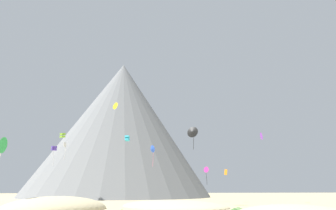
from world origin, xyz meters
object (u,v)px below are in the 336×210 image
kite_green_low (2,145)px  kite_yellow_high (115,106)px  kite_lime_mid (63,135)px  kite_orange_low (226,172)px  rock_massif (119,129)px  kite_blue_low (152,149)px  kite_white_low (65,147)px  kite_black_mid (192,132)px  kite_magenta_low (207,170)px  bush_far_right (238,209)px  kite_violet_mid (262,136)px  kite_cyan_mid (127,138)px  kite_indigo_low (54,148)px

kite_green_low → kite_yellow_high: (15.70, 36.10, 17.30)m
kite_lime_mid → kite_orange_low: size_ratio=1.17×
kite_lime_mid → rock_massif: bearing=112.3°
kite_blue_low → kite_orange_low: (17.73, -7.02, -6.23)m
kite_white_low → kite_black_mid: kite_black_mid is taller
rock_massif → kite_yellow_high: (-0.47, -40.28, -0.99)m
kite_magenta_low → kite_lime_mid: (-40.08, 10.33, 10.15)m
bush_far_right → kite_lime_mid: bearing=130.7°
kite_magenta_low → rock_massif: bearing=-12.3°
bush_far_right → kite_white_low: size_ratio=0.69×
rock_massif → kite_blue_low: (10.13, -47.56, -14.69)m
kite_violet_mid → kite_black_mid: size_ratio=0.39×
kite_cyan_mid → kite_white_low: bearing=-141.8°
rock_massif → kite_cyan_mid: (3.34, -50.41, -12.37)m
kite_violet_mid → kite_lime_mid: (-51.67, 20.44, 2.43)m
kite_black_mid → kite_green_low: bearing=-129.5°
kite_lime_mid → kite_green_low: 39.37m
rock_massif → kite_lime_mid: size_ratio=63.90×
kite_lime_mid → kite_green_low: (-0.84, -38.45, -8.40)m
kite_white_low → kite_violet_mid: 47.47m
kite_orange_low → kite_blue_low: bearing=-127.3°
kite_indigo_low → kite_blue_low: bearing=160.9°
kite_blue_low → bush_far_right: bearing=-10.8°
kite_white_low → kite_blue_low: bearing=-164.1°
kite_violet_mid → kite_orange_low: (-8.47, 3.79, -8.61)m
kite_white_low → kite_blue_low: size_ratio=0.71×
kite_cyan_mid → kite_violet_mid: (32.99, -7.96, 0.06)m
kite_black_mid → kite_yellow_high: kite_yellow_high is taller
kite_indigo_low → kite_green_low: bearing=60.3°
kite_cyan_mid → kite_indigo_low: size_ratio=0.29×
kite_magenta_low → kite_blue_low: kite_blue_low is taller
kite_magenta_low → kite_yellow_high: (-25.22, 7.98, 19.04)m
kite_magenta_low → kite_blue_low: bearing=47.9°
kite_white_low → kite_indigo_low: bearing=-57.8°
rock_massif → kite_magenta_low: size_ratio=22.46×
kite_cyan_mid → kite_yellow_high: size_ratio=0.62×
kite_blue_low → kite_black_mid: size_ratio=1.15×
kite_cyan_mid → kite_magenta_low: bearing=25.3°
kite_white_low → kite_yellow_high: (10.44, 14.92, 14.53)m
kite_cyan_mid → kite_yellow_high: kite_yellow_high is taller
bush_far_right → kite_orange_low: 27.13m
rock_massif → kite_lime_mid: rock_massif is taller
kite_magenta_low → kite_violet_mid: size_ratio=2.52×
bush_far_right → kite_blue_low: size_ratio=0.49×
kite_indigo_low → kite_green_low: kite_indigo_low is taller
kite_lime_mid → kite_green_low: bearing=-47.0°
kite_violet_mid → kite_blue_low: bearing=77.5°
kite_white_low → kite_yellow_high: size_ratio=1.77×
kite_yellow_high → kite_cyan_mid: bearing=161.1°
kite_magenta_low → kite_lime_mid: 42.62m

